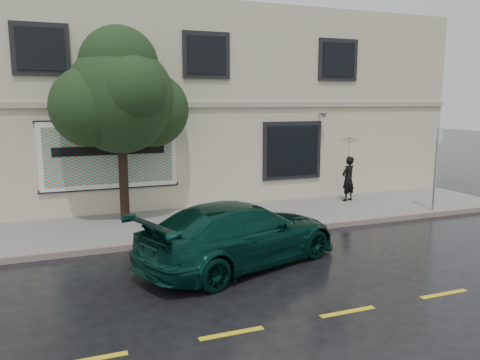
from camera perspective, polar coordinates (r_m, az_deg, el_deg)
name	(u,v)px	position (r m, az deg, el deg)	size (l,w,h in m)	color
ground	(267,253)	(11.71, 3.33, -8.91)	(90.00, 90.00, 0.00)	black
sidewalk	(224,220)	(14.59, -1.92, -4.86)	(20.00, 3.50, 0.15)	gray
curb	(245,234)	(13.01, 0.60, -6.65)	(20.00, 0.18, 0.16)	gray
road_marking	(348,312)	(8.86, 12.99, -15.38)	(19.00, 0.12, 0.01)	gold
building	(179,106)	(19.66, -7.50, 8.88)	(20.00, 8.12, 7.00)	beige
billboard	(110,155)	(15.19, -15.58, 2.96)	(4.30, 0.16, 2.20)	white
car	(241,234)	(10.72, 0.09, -6.55)	(2.22, 5.02, 1.46)	#083128
pedestrian	(348,179)	(17.27, 13.04, 0.14)	(0.59, 0.39, 1.61)	black
umbrella	(349,148)	(17.12, 13.18, 3.87)	(0.87, 0.87, 0.64)	black
street_tree	(120,100)	(14.31, -14.38, 9.46)	(3.18, 3.18, 5.21)	black
sign_pole	(436,162)	(16.49, 22.75, 2.06)	(0.32, 0.13, 2.71)	gray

